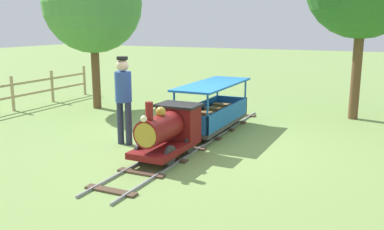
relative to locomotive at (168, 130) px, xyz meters
name	(u,v)px	position (x,y,z in m)	size (l,w,h in m)	color
ground_plane	(197,141)	(0.00, -1.13, -0.48)	(60.00, 60.00, 0.00)	#75934C
track	(195,141)	(0.00, -1.03, -0.47)	(0.77, 6.05, 0.04)	gray
locomotive	(168,130)	(0.00, 0.00, 0.00)	(0.73, 1.45, 1.01)	maroon
passenger_car	(213,112)	(0.00, -1.93, -0.06)	(0.83, 2.35, 0.97)	#3F3F3F
conductor_person	(123,93)	(1.12, -0.37, 0.47)	(0.30, 0.30, 1.62)	#282D47
oak_tree_far	(92,4)	(3.74, -2.95, 2.20)	(2.49, 2.49, 3.94)	brown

